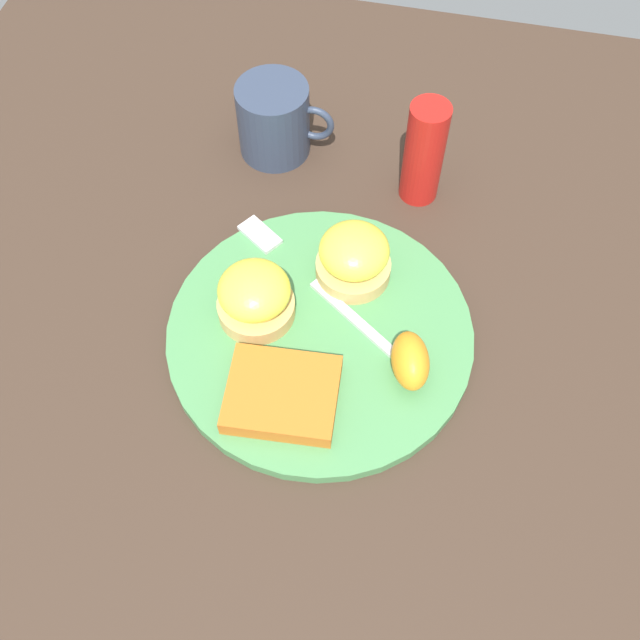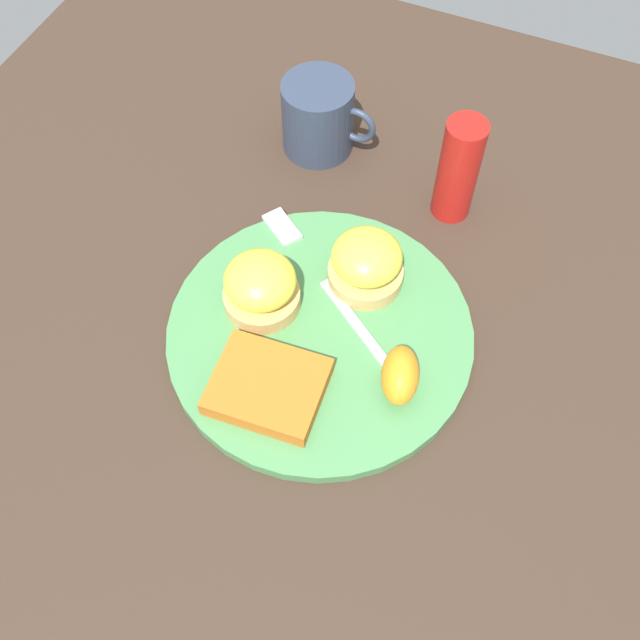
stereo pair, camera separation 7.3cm
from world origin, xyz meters
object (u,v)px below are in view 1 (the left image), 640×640
(sandwich_benedict_right, at_px, (255,296))
(fork, at_px, (307,277))
(cup, at_px, (275,120))
(condiment_bottle, at_px, (424,153))
(hashbrown_patty, at_px, (282,394))
(orange_wedge, at_px, (410,361))
(sandwich_benedict_left, at_px, (354,257))

(sandwich_benedict_right, height_order, fork, sandwich_benedict_right)
(cup, bearing_deg, condiment_bottle, -10.42)
(hashbrown_patty, distance_m, fork, 0.14)
(cup, bearing_deg, sandwich_benedict_right, -80.26)
(fork, relative_size, condiment_bottle, 1.59)
(sandwich_benedict_right, xyz_separation_m, orange_wedge, (0.16, -0.03, -0.01))
(sandwich_benedict_left, relative_size, sandwich_benedict_right, 1.00)
(sandwich_benedict_left, bearing_deg, cup, 126.46)
(hashbrown_patty, xyz_separation_m, orange_wedge, (0.11, 0.06, 0.01))
(hashbrown_patty, height_order, fork, hashbrown_patty)
(sandwich_benedict_left, height_order, condiment_bottle, condiment_bottle)
(sandwich_benedict_left, distance_m, orange_wedge, 0.13)
(orange_wedge, distance_m, fork, 0.15)
(hashbrown_patty, distance_m, condiment_bottle, 0.31)
(fork, bearing_deg, cup, 113.55)
(cup, bearing_deg, orange_wedge, -53.61)
(hashbrown_patty, xyz_separation_m, fork, (-0.01, 0.14, -0.01))
(sandwich_benedict_left, distance_m, hashbrown_patty, 0.16)
(sandwich_benedict_left, relative_size, fork, 0.39)
(orange_wedge, bearing_deg, condiment_bottle, 96.03)
(orange_wedge, xyz_separation_m, condiment_bottle, (-0.03, 0.24, 0.03))
(cup, height_order, condiment_bottle, condiment_bottle)
(condiment_bottle, bearing_deg, hashbrown_patty, -106.23)
(sandwich_benedict_right, xyz_separation_m, fork, (0.04, 0.05, -0.03))
(sandwich_benedict_left, distance_m, fork, 0.06)
(condiment_bottle, bearing_deg, cup, 169.58)
(sandwich_benedict_right, height_order, condiment_bottle, condiment_bottle)
(sandwich_benedict_left, height_order, cup, cup)
(fork, height_order, condiment_bottle, condiment_bottle)
(sandwich_benedict_left, height_order, fork, sandwich_benedict_left)
(hashbrown_patty, height_order, cup, cup)
(condiment_bottle, bearing_deg, sandwich_benedict_right, -123.04)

